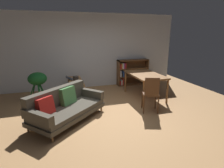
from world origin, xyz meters
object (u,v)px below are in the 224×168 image
Objects in this scene: dining_table at (145,76)px; potted_floor_plant at (38,83)px; fabric_couch at (65,106)px; desk_speaker at (76,80)px; open_laptop at (72,79)px; dining_chair_near at (151,92)px; bookshelf at (131,72)px; media_console at (76,88)px.

potted_floor_plant is at bearing 169.77° from dining_table.
fabric_couch is 9.46× the size of desk_speaker.
dining_chair_near is at bearing -48.32° from open_laptop.
dining_chair_near reaches higher than desk_speaker.
dining_table is at bearing 70.55° from dining_chair_near.
bookshelf reaches higher than potted_floor_plant.
desk_speaker is at bearing 138.27° from dining_chair_near.
media_console is 1.30× the size of dining_chair_near.
fabric_couch is 1.31× the size of dining_table.
open_laptop is 2.68m from dining_chair_near.
dining_table is 1.58m from bookshelf.
desk_speaker is at bearing 72.03° from fabric_couch.
media_console is 2.27m from dining_table.
potted_floor_plant is 0.61× the size of dining_table.
fabric_couch is 1.56× the size of media_console.
dining_table reaches higher than media_console.
open_laptop is 0.48m from desk_speaker.
bookshelf reaches higher than dining_chair_near.
potted_floor_plant reaches higher than media_console.
bookshelf is (2.26, 0.79, 0.24)m from media_console.
dining_table is at bearing -10.23° from potted_floor_plant.
desk_speaker is at bearing 168.40° from dining_table.
open_laptop is at bearing 17.50° from potted_floor_plant.
fabric_couch is 3.64m from bookshelf.
desk_speaker is at bearing -7.57° from potted_floor_plant.
open_laptop is 1.08m from potted_floor_plant.
dining_chair_near is at bearing -109.45° from dining_table.
media_console is at bearing -58.59° from open_laptop.
desk_speaker is at bearing -82.06° from open_laptop.
bookshelf is (2.28, 1.13, -0.14)m from desk_speaker.
dining_chair_near is at bearing -47.67° from media_console.
fabric_couch is 4.91× the size of open_laptop.
fabric_couch is 1.40m from desk_speaker.
media_console is 1.38× the size of potted_floor_plant.
media_console is 1.18m from potted_floor_plant.
potted_floor_plant is 3.52m from bookshelf.
potted_floor_plant is at bearing 172.43° from desk_speaker.
desk_speaker is at bearing -93.06° from media_console.
fabric_couch is 1.54× the size of bookshelf.
potted_floor_plant reaches higher than open_laptop.
media_console is at bearing 86.94° from desk_speaker.
dining_chair_near reaches higher than dining_table.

